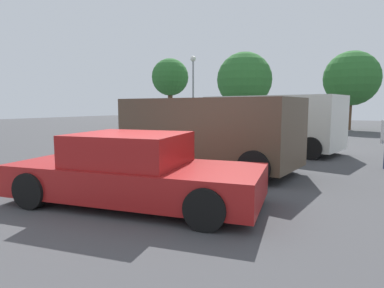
{
  "coord_description": "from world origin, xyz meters",
  "views": [
    {
      "loc": [
        4.05,
        -4.51,
        1.79
      ],
      "look_at": [
        0.13,
        1.96,
        0.9
      ],
      "focal_mm": 30.51,
      "sensor_mm": 36.0,
      "label": 1
    }
  ],
  "objects": [
    {
      "name": "tree_back_left",
      "position": [
        1.5,
        22.16,
        3.76
      ],
      "size": [
        3.95,
        3.95,
        5.74
      ],
      "color": "brown",
      "rests_on": "ground_plane"
    },
    {
      "name": "ground_plane",
      "position": [
        0.0,
        0.0,
        0.0
      ],
      "size": [
        80.0,
        80.0,
        0.0
      ],
      "primitive_type": "plane",
      "color": "#424244"
    },
    {
      "name": "tree_back_center",
      "position": [
        -4.75,
        17.03,
        3.57
      ],
      "size": [
        3.79,
        3.79,
        5.48
      ],
      "color": "brown",
      "rests_on": "ground_plane"
    },
    {
      "name": "suv_dark",
      "position": [
        -0.32,
        3.48,
        1.09
      ],
      "size": [
        5.09,
        2.42,
        1.99
      ],
      "rotation": [
        0.0,
        0.0,
        3.08
      ],
      "color": "#4C3D2D",
      "rests_on": "ground_plane"
    },
    {
      "name": "van_white",
      "position": [
        0.09,
        8.02,
        1.17
      ],
      "size": [
        5.38,
        2.91,
        2.16
      ],
      "rotation": [
        0.0,
        0.0,
        -0.15
      ],
      "color": "silver",
      "rests_on": "ground_plane"
    },
    {
      "name": "light_post_near",
      "position": [
        -9.64,
        18.26,
        3.95
      ],
      "size": [
        0.44,
        0.44,
        5.73
      ],
      "color": "gray",
      "rests_on": "ground_plane"
    },
    {
      "name": "tree_far_right",
      "position": [
        -12.39,
        18.97,
        4.2
      ],
      "size": [
        3.17,
        3.17,
        5.82
      ],
      "color": "brown",
      "rests_on": "ground_plane"
    },
    {
      "name": "sedan_foreground",
      "position": [
        0.1,
        -0.04,
        0.59
      ],
      "size": [
        4.86,
        2.77,
        1.29
      ],
      "rotation": [
        0.0,
        0.0,
        0.22
      ],
      "color": "maroon",
      "rests_on": "ground_plane"
    }
  ]
}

